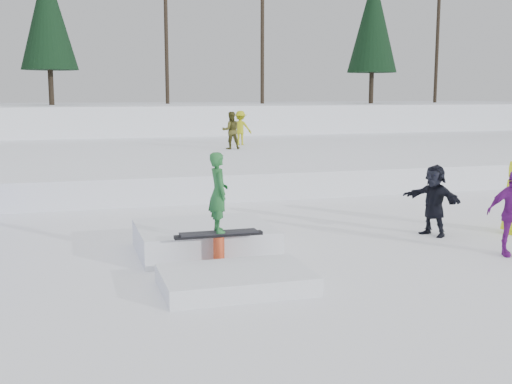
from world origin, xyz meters
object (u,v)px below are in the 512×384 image
object	(u,v)px
walker_ygreen	(240,128)
jib_rail_feature	(212,245)
walker_olive	(231,130)
spectator_dark	(434,200)

from	to	relation	value
walker_ygreen	jib_rail_feature	world-z (taller)	walker_ygreen
walker_olive	walker_ygreen	distance (m)	2.11
walker_olive	jib_rail_feature	size ratio (longest dim) A/B	0.35
walker_olive	jib_rail_feature	bearing A→B (deg)	77.43
walker_olive	spectator_dark	bearing A→B (deg)	98.02
spectator_dark	jib_rail_feature	world-z (taller)	jib_rail_feature
walker_olive	spectator_dark	world-z (taller)	walker_olive
walker_olive	walker_ygreen	bearing A→B (deg)	-112.83
walker_olive	walker_ygreen	world-z (taller)	walker_olive
spectator_dark	walker_ygreen	bearing A→B (deg)	158.08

